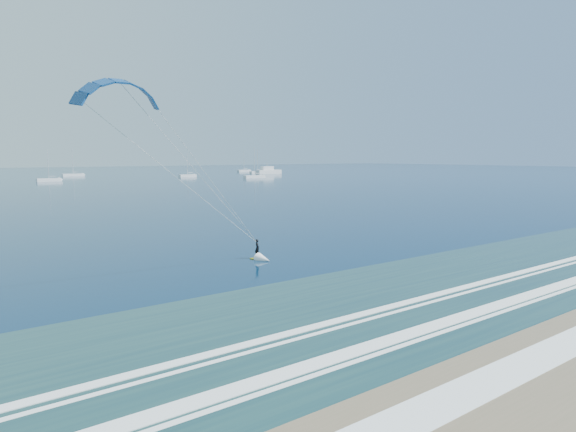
# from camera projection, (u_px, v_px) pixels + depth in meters

# --- Properties ---
(ground) EXTENTS (900.00, 900.00, 0.00)m
(ground) POSITION_uv_depth(u_px,v_px,m) (572.00, 337.00, 27.44)
(ground) COLOR #082A46
(ground) RESTS_ON ground
(kitesurfer_rig) EXTENTS (19.38, 7.65, 15.72)m
(kitesurfer_rig) POSITION_uv_depth(u_px,v_px,m) (200.00, 176.00, 40.63)
(kitesurfer_rig) COLOR gold
(kitesurfer_rig) RESTS_ON ground
(motor_yacht) EXTENTS (14.37, 3.83, 6.02)m
(motor_yacht) POSITION_uv_depth(u_px,v_px,m) (268.00, 171.00, 272.05)
(motor_yacht) COLOR white
(motor_yacht) RESTS_ON ground
(sailboat_3) EXTENTS (8.50, 2.40, 11.82)m
(sailboat_3) POSITION_uv_depth(u_px,v_px,m) (49.00, 180.00, 190.77)
(sailboat_3) COLOR white
(sailboat_3) RESTS_ON ground
(sailboat_4) EXTENTS (9.71, 2.40, 13.06)m
(sailboat_4) POSITION_uv_depth(u_px,v_px,m) (73.00, 175.00, 240.29)
(sailboat_4) COLOR white
(sailboat_4) RESTS_ON ground
(sailboat_5) EXTENTS (7.81, 2.40, 10.78)m
(sailboat_5) POSITION_uv_depth(u_px,v_px,m) (188.00, 176.00, 230.30)
(sailboat_5) COLOR white
(sailboat_5) RESTS_ON ground
(sailboat_6) EXTENTS (9.97, 2.40, 13.33)m
(sailboat_6) POSITION_uv_depth(u_px,v_px,m) (254.00, 176.00, 221.08)
(sailboat_6) COLOR white
(sailboat_6) RESTS_ON ground
(sailboat_7) EXTENTS (8.35, 2.40, 12.27)m
(sailboat_7) POSITION_uv_depth(u_px,v_px,m) (244.00, 171.00, 306.89)
(sailboat_7) COLOR white
(sailboat_7) RESTS_ON ground
(sailboat_8) EXTENTS (9.29, 2.40, 13.11)m
(sailboat_8) POSITION_uv_depth(u_px,v_px,m) (258.00, 172.00, 279.71)
(sailboat_8) COLOR white
(sailboat_8) RESTS_ON ground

